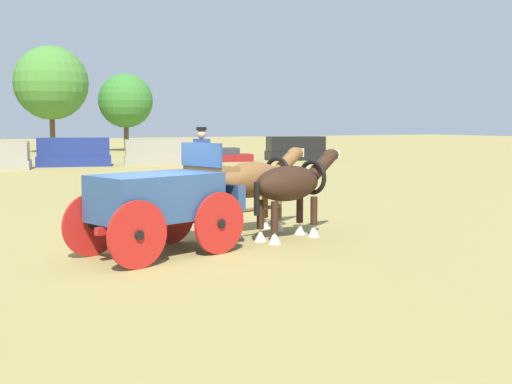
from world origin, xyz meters
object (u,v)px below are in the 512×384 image
draft_horse_near (256,181)px  parked_vehicle_d (74,152)px  parked_vehicle_g (296,149)px  parked_vehicle_f (223,156)px  show_wagon (161,199)px  draft_horse_off (292,185)px  parked_vehicle_e (154,152)px

draft_horse_near → parked_vehicle_d: bearing=87.1°
draft_horse_near → parked_vehicle_g: bearing=57.2°
parked_vehicle_d → parked_vehicle_f: 11.18m
parked_vehicle_g → show_wagon: bearing=-125.6°
parked_vehicle_f → parked_vehicle_g: (5.81, -0.97, 0.45)m
parked_vehicle_d → parked_vehicle_g: parked_vehicle_d is taller
show_wagon → draft_horse_off: size_ratio=1.90×
parked_vehicle_d → parked_vehicle_g: size_ratio=1.05×
parked_vehicle_e → parked_vehicle_f: size_ratio=1.01×
draft_horse_near → parked_vehicle_e: 29.69m
parked_vehicle_d → draft_horse_off: bearing=-92.1°
parked_vehicle_g → parked_vehicle_d: bearing=178.0°
parked_vehicle_g → parked_vehicle_f: bearing=170.5°
draft_horse_off → parked_vehicle_f: (12.28, 30.82, -0.91)m
draft_horse_off → parked_vehicle_g: (18.08, 29.85, -0.45)m
parked_vehicle_e → draft_horse_near: bearing=-103.7°
parked_vehicle_e → parked_vehicle_f: parked_vehicle_e is taller
draft_horse_off → parked_vehicle_f: size_ratio=0.67×
parked_vehicle_d → parked_vehicle_g: 16.98m
draft_horse_off → parked_vehicle_g: 34.90m
draft_horse_off → parked_vehicle_d: (1.12, 30.45, -0.42)m
parked_vehicle_d → parked_vehicle_e: size_ratio=1.12×
parked_vehicle_e → draft_horse_off: bearing=-102.4°
parked_vehicle_f → parked_vehicle_g: parked_vehicle_g is taller
show_wagon → parked_vehicle_f: size_ratio=1.27×
draft_horse_near → parked_vehicle_e: bearing=76.3°
draft_horse_off → parked_vehicle_f: bearing=68.3°
show_wagon → parked_vehicle_g: (21.68, 30.24, -0.35)m
draft_horse_off → parked_vehicle_d: size_ratio=0.59×
show_wagon → draft_horse_off: show_wagon is taller
show_wagon → draft_horse_off: 3.62m
parked_vehicle_e → parked_vehicle_f: bearing=7.4°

